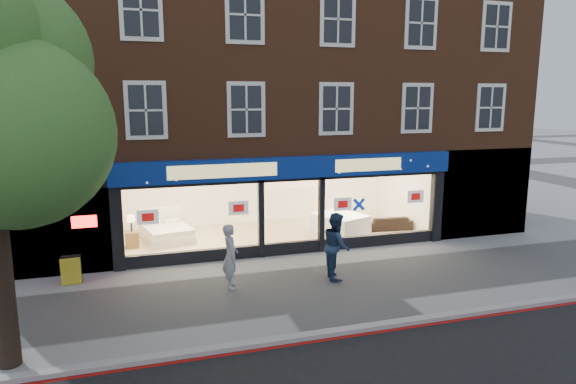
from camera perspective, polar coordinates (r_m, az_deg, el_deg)
name	(u,v)px	position (r m, az deg, el deg)	size (l,w,h in m)	color
ground	(325,285)	(14.63, 4.10, -10.27)	(120.00, 120.00, 0.00)	gray
kerb_line	(375,333)	(12.03, 9.66, -15.16)	(60.00, 0.10, 0.01)	#8C0A07
kerb_stone	(371,327)	(12.17, 9.23, -14.56)	(60.00, 0.25, 0.12)	gray
showroom_floor	(274,235)	(19.36, -1.57, -4.85)	(11.00, 4.50, 0.10)	tan
building	(261,57)	(20.33, -3.04, 14.71)	(19.00, 8.26, 10.30)	brown
display_bed	(167,232)	(18.94, -13.33, -4.39)	(1.91, 2.18, 1.07)	beige
bedside_table	(132,239)	(18.43, -16.93, -5.07)	(0.45, 0.45, 0.55)	brown
mattress_stack	(340,224)	(19.51, 5.80, -3.53)	(2.06, 2.27, 0.73)	white
sofa	(388,223)	(20.36, 11.05, -3.36)	(1.80, 0.71, 0.53)	black
a_board	(71,271)	(15.71, -22.95, -8.04)	(0.54, 0.35, 0.83)	gold
pedestrian_grey	(230,256)	(14.22, -6.41, -7.10)	(0.65, 0.43, 1.80)	#999AA0
pedestrian_blue	(336,246)	(14.92, 5.39, -5.95)	(0.94, 0.73, 1.94)	#192C48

